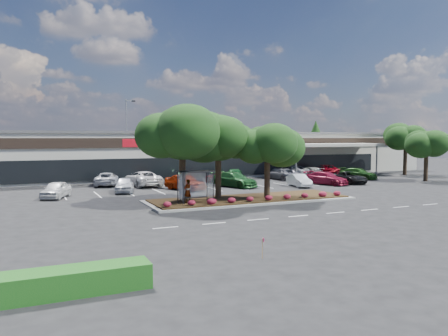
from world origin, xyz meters
name	(u,v)px	position (x,y,z in m)	size (l,w,h in m)	color
ground	(295,206)	(0.00, 0.00, 0.00)	(160.00, 160.00, 0.00)	black
retail_store	(170,153)	(0.06, 33.91, 3.15)	(80.40, 25.20, 6.25)	beige
landscape_island	(250,199)	(-2.00, 4.00, 0.12)	(18.00, 6.00, 0.26)	gray
lane_markings	(237,191)	(-0.14, 10.42, 0.01)	(33.12, 20.06, 0.01)	silver
shrub_row	(262,198)	(-2.00, 1.90, 0.51)	(17.00, 0.80, 0.50)	maroon
bus_shelter	(195,177)	(-7.50, 2.95, 2.31)	(2.75, 1.55, 2.59)	black
island_tree_west	(182,153)	(-8.00, 4.50, 4.21)	(7.20, 7.20, 7.89)	#153210
island_tree_mid	(218,155)	(-4.50, 5.20, 3.92)	(6.60, 6.60, 7.32)	#153210
island_tree_east	(267,160)	(-0.50, 3.70, 3.51)	(5.80, 5.80, 6.50)	#153210
hedge_south_west	(79,280)	(-18.00, -13.50, 0.45)	(5.00, 1.30, 0.90)	#0E4E14
tree_east_near	(426,155)	(26.00, 10.00, 3.25)	(5.60, 5.60, 6.51)	#153210
tree_east_far	(405,149)	(31.00, 18.00, 3.81)	(6.40, 6.40, 7.62)	#153210
conifer_north_east	(316,142)	(34.00, 44.00, 4.50)	(3.96, 3.96, 9.00)	#153210
person_waiting	(188,191)	(-7.94, 3.40, 1.19)	(0.68, 0.44, 1.86)	#594C47
light_pole	(127,144)	(-7.52, 28.03, 4.64)	(1.42, 0.72, 10.43)	gray
survey_stake	(263,245)	(-9.96, -12.36, 0.61)	(0.08, 0.14, 0.94)	tan
car_0	(56,190)	(-17.26, 12.72, 0.74)	(1.76, 4.37, 1.49)	silver
car_1	(124,185)	(-10.80, 14.18, 0.75)	(1.77, 4.40, 1.50)	silver
car_2	(194,180)	(-2.79, 15.83, 0.75)	(1.59, 4.57, 1.51)	black
car_3	(185,182)	(-4.63, 13.56, 0.84)	(1.99, 4.96, 1.69)	#992305
car_4	(234,180)	(1.27, 13.95, 0.82)	(2.30, 5.66, 1.64)	#1F5524
car_5	(299,181)	(7.92, 11.24, 0.69)	(1.47, 4.20, 1.39)	silver
car_6	(326,178)	(12.01, 11.70, 0.75)	(2.11, 5.20, 1.51)	maroon
car_7	(349,177)	(15.31, 11.76, 0.71)	(2.35, 5.10, 1.42)	black
car_8	(358,174)	(20.09, 15.51, 0.73)	(2.03, 5.01, 1.45)	#1A4313
car_9	(107,179)	(-11.40, 21.09, 0.75)	(2.50, 5.43, 1.51)	#ADAFB8
car_10	(143,179)	(-7.77, 18.95, 0.85)	(2.81, 6.10, 1.69)	silver
car_11	(184,176)	(-2.23, 20.93, 0.78)	(1.85, 4.60, 1.57)	#19502C
car_12	(222,178)	(1.47, 17.85, 0.68)	(2.26, 4.90, 1.36)	maroon
car_13	(234,175)	(4.49, 20.73, 0.74)	(2.08, 5.11, 1.48)	#164F22
car_14	(282,174)	(10.59, 18.97, 0.72)	(2.38, 5.17, 1.44)	slate
car_15	(289,171)	(13.76, 22.28, 0.81)	(2.68, 5.81, 1.61)	#A7ACB4
car_16	(310,172)	(16.45, 21.18, 0.67)	(1.89, 4.65, 1.35)	silver
car_17	(325,170)	(19.43, 21.75, 0.80)	(2.66, 5.77, 1.60)	maroon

